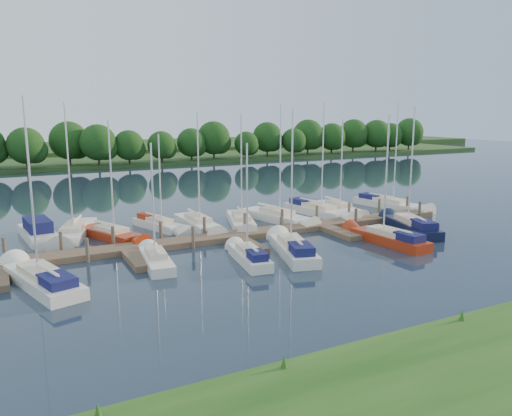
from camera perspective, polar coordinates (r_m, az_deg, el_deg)
name	(u,v)px	position (r m, az deg, el deg)	size (l,w,h in m)	color
ground	(285,267)	(31.45, 3.31, -6.77)	(260.00, 260.00, 0.00)	#1B2437
dock	(236,238)	(37.62, -2.33, -3.45)	(40.00, 6.00, 0.40)	#4E3E2C
mooring_pilings	(230,230)	(38.52, -3.04, -2.50)	(38.24, 2.84, 2.00)	#473D33
far_shore	(89,160)	(102.34, -18.55, 5.27)	(180.00, 30.00, 0.60)	#26461B
distant_hill	(72,149)	(127.00, -20.32, 6.35)	(220.00, 40.00, 1.40)	#335324
treeline	(91,144)	(89.02, -18.35, 6.95)	(146.91, 9.56, 8.20)	#38281C
motorboat	(39,235)	(41.23, -23.53, -2.82)	(2.71, 7.16, 1.97)	white
sailboat_n_2	(74,233)	(41.31, -20.08, -2.71)	(4.30, 8.40, 10.60)	white
sailboat_n_3	(113,236)	(39.53, -16.06, -3.06)	(4.04, 7.16, 9.29)	maroon
sailboat_n_4	(159,225)	(42.01, -11.02, -1.95)	(3.16, 6.28, 8.14)	white
sailboat_n_5	(199,225)	(41.66, -6.58, -1.98)	(1.91, 7.68, 9.87)	white
sailboat_n_6	(241,222)	(42.49, -1.69, -1.66)	(3.77, 7.68, 9.76)	white
sailboat_n_7	(278,218)	(44.12, 2.51, -1.18)	(3.62, 8.38, 10.61)	white
sailboat_n_8	(318,211)	(47.15, 7.12, -0.40)	(3.18, 8.57, 10.77)	white
sailboat_n_9	(338,210)	(48.43, 9.40, -0.21)	(1.80, 7.12, 9.23)	white
sailboat_n_10	(390,205)	(51.98, 15.05, 0.36)	(3.42, 8.70, 10.83)	white
sailboat_s_0	(41,280)	(30.56, -23.32, -7.60)	(3.94, 8.57, 10.78)	white
sailboat_s_1	(156,261)	(32.45, -11.37, -5.91)	(2.05, 6.24, 8.02)	white
sailboat_s_2	(249,257)	(32.37, -0.81, -5.63)	(2.21, 6.18, 8.00)	white
sailboat_s_3	(293,250)	(34.06, 4.20, -4.79)	(3.66, 7.92, 10.15)	white
sailboat_s_4	(387,239)	(38.02, 14.78, -3.46)	(2.31, 7.63, 9.76)	maroon
sailboat_s_5	(410,227)	(42.30, 17.24, -2.12)	(3.81, 8.01, 10.35)	black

